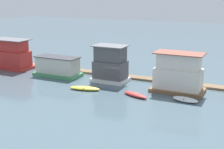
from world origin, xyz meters
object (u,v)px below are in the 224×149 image
Objects in this scene: dinghy_yellow at (85,88)px; dinghy_white at (185,99)px; houseboat_brown at (178,74)px; dinghy_red at (135,95)px; houseboat_green at (58,67)px; houseboat_red at (11,55)px; houseboat_white at (110,65)px.

dinghy_yellow is 1.28× the size of dinghy_white.
houseboat_brown reaches higher than dinghy_red.
houseboat_green is 18.69m from houseboat_brown.
dinghy_red is 6.04m from dinghy_white.
houseboat_red is at bearing 163.43° from dinghy_yellow.
houseboat_white is 1.23× the size of dinghy_yellow.
dinghy_yellow is at bearing -176.90° from dinghy_red.
houseboat_white is at bearing 77.64° from dinghy_yellow.
houseboat_green is at bearing -4.23° from houseboat_red.
houseboat_green is at bearing -179.41° from houseboat_brown.
houseboat_red is 18.22m from dinghy_yellow.
houseboat_green is at bearing 171.48° from dinghy_white.
houseboat_red reaches higher than dinghy_yellow.
houseboat_green is at bearing -174.18° from houseboat_white.
dinghy_white is at bearing -61.26° from houseboat_brown.
houseboat_green reaches higher than dinghy_red.
dinghy_red is at bearing -134.48° from houseboat_brown.
houseboat_brown is 12.31m from dinghy_yellow.
dinghy_red is at bearing 3.10° from dinghy_yellow.
houseboat_green is 8.73m from houseboat_white.
dinghy_yellow is at bearing -157.58° from houseboat_brown.
houseboat_red is 24.95m from dinghy_red.
houseboat_brown reaches higher than dinghy_yellow.
dinghy_yellow is at bearing -173.99° from dinghy_white.
houseboat_green is 20.72m from dinghy_white.
houseboat_white is 1.57× the size of dinghy_white.
houseboat_red is 1.86× the size of dinghy_red.
houseboat_white is 5.87m from dinghy_yellow.
dinghy_white is at bearing 9.41° from dinghy_red.
dinghy_red is at bearing -40.00° from houseboat_white.
houseboat_red is 28.57m from houseboat_brown.
houseboat_brown reaches higher than dinghy_white.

